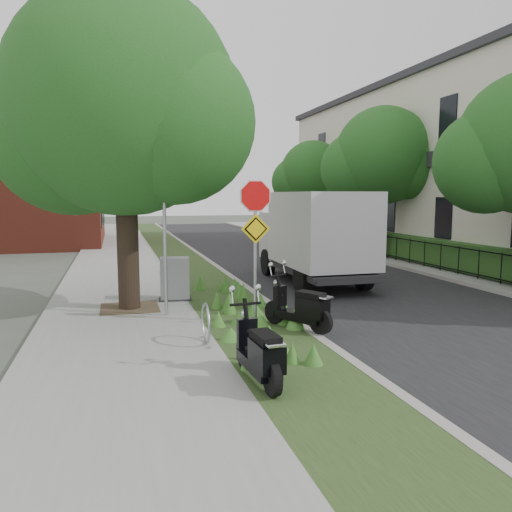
{
  "coord_description": "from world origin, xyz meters",
  "views": [
    {
      "loc": [
        -4.28,
        -9.64,
        2.89
      ],
      "look_at": [
        -0.75,
        2.82,
        1.3
      ],
      "focal_mm": 35.0,
      "sensor_mm": 36.0,
      "label": 1
    }
  ],
  "objects_px": {
    "scooter_far": "(262,359)",
    "box_truck": "(315,233)",
    "utility_cabinet": "(175,279)",
    "sign_assembly": "(255,222)",
    "scooter_near": "(304,311)"
  },
  "relations": [
    {
      "from": "sign_assembly",
      "to": "scooter_near",
      "type": "distance_m",
      "value": 2.16
    },
    {
      "from": "scooter_far",
      "to": "utility_cabinet",
      "type": "relative_size",
      "value": 1.53
    },
    {
      "from": "scooter_near",
      "to": "box_truck",
      "type": "bearing_deg",
      "value": 65.71
    },
    {
      "from": "scooter_far",
      "to": "utility_cabinet",
      "type": "bearing_deg",
      "value": 94.58
    },
    {
      "from": "utility_cabinet",
      "to": "sign_assembly",
      "type": "bearing_deg",
      "value": -64.36
    },
    {
      "from": "scooter_far",
      "to": "box_truck",
      "type": "bearing_deg",
      "value": 62.88
    },
    {
      "from": "sign_assembly",
      "to": "utility_cabinet",
      "type": "relative_size",
      "value": 2.85
    },
    {
      "from": "scooter_far",
      "to": "box_truck",
      "type": "relative_size",
      "value": 0.31
    },
    {
      "from": "scooter_near",
      "to": "utility_cabinet",
      "type": "height_order",
      "value": "utility_cabinet"
    },
    {
      "from": "scooter_near",
      "to": "box_truck",
      "type": "height_order",
      "value": "box_truck"
    },
    {
      "from": "box_truck",
      "to": "utility_cabinet",
      "type": "relative_size",
      "value": 5.0
    },
    {
      "from": "scooter_near",
      "to": "utility_cabinet",
      "type": "bearing_deg",
      "value": 120.1
    },
    {
      "from": "sign_assembly",
      "to": "scooter_far",
      "type": "distance_m",
      "value": 4.02
    },
    {
      "from": "box_truck",
      "to": "utility_cabinet",
      "type": "distance_m",
      "value": 5.22
    },
    {
      "from": "box_truck",
      "to": "scooter_near",
      "type": "bearing_deg",
      "value": -114.29
    }
  ]
}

